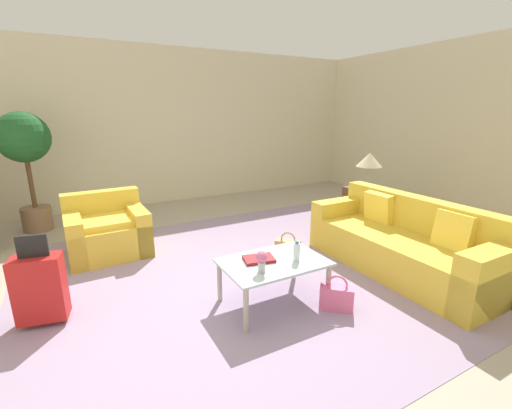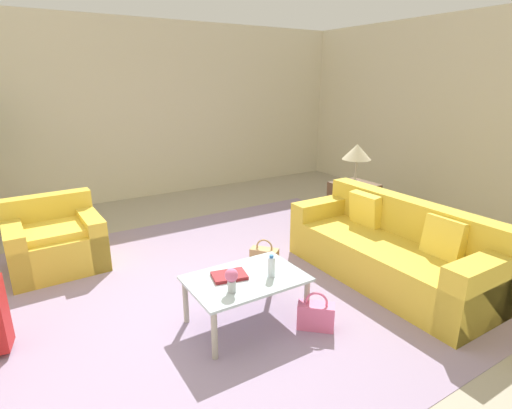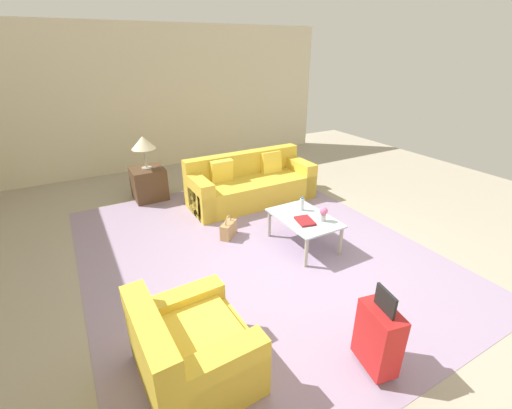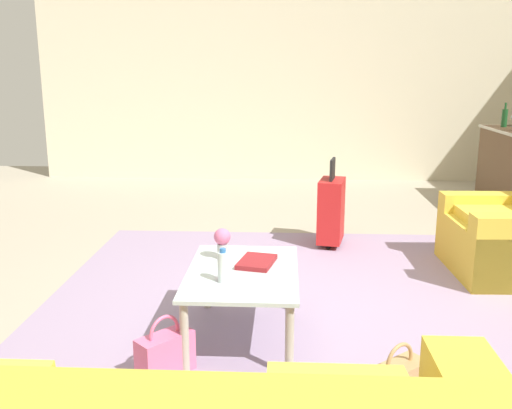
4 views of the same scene
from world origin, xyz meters
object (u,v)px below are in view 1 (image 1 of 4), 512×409
Objects in this scene: side_table at (365,204)px; armchair at (107,232)px; flower_vase at (262,260)px; suitcase_red at (40,287)px; water_bottle at (297,252)px; handbag_tan at (288,249)px; couch at (404,245)px; coffee_table_book at (259,259)px; table_lamp at (369,160)px; coffee_table at (273,266)px; potted_ficus at (25,150)px; handbag_pink at (337,297)px.

armchair is at bearing 170.78° from side_table.
flower_vase is (1.08, -2.32, 0.29)m from armchair.
water_bottle is at bearing -19.98° from suitcase_red.
water_bottle is at bearing -119.83° from handbag_tan.
side_table is at bearing 17.88° from handbag_tan.
couch is 1.93m from coffee_table_book.
coffee_table_book is at bearing -18.25° from suitcase_red.
table_lamp is at bearing 31.61° from water_bottle.
coffee_table_book is at bearing 66.50° from flower_vase.
side_table is 0.77m from table_lamp.
coffee_table is (1.30, -2.17, 0.10)m from armchair.
coffee_table is 4.92× the size of flower_vase.
handbag_tan is 4.27m from potted_ficus.
side_table is (2.92, 1.42, -0.17)m from coffee_table_book.
suitcase_red is at bearing 160.71° from coffee_table.
coffee_table_book reaches higher than handbag_pink.
table_lamp reaches higher than suitcase_red.
coffee_table is 1.71× the size of side_table.
table_lamp reaches higher than handbag_pink.
table_lamp is (2.60, 1.60, 0.52)m from water_bottle.
armchair is at bearing -59.66° from potted_ficus.
coffee_table is at bearing -19.29° from suitcase_red.
armchair is 3.12m from handbag_pink.
handbag_tan is (2.74, 0.13, -0.23)m from suitcase_red.
couch is 3.85× the size of side_table.
potted_ficus is at bearing 117.22° from flower_vase.
flower_vase is (-2.01, -0.05, 0.27)m from couch.
table_lamp reaches higher than armchair.
flower_vase is 0.57× the size of handbag_tan.
coffee_table is 2.82× the size of handbag_pink.
coffee_table reaches higher than handbag_tan.
coffee_table_book is 1.98m from suitcase_red.
side_table reaches higher than coffee_table.
flower_vase is at bearing -151.35° from table_lamp.
coffee_table is at bearing 34.29° from flower_vase.
handbag_pink is at bearing -19.55° from flower_vase.
coffee_table_book is at bearing -154.07° from side_table.
side_table is at bearing 28.18° from coffee_table.
armchair is 2.53m from coffee_table.
handbag_tan is (0.74, 0.83, -0.27)m from coffee_table.
table_lamp reaches higher than side_table.
side_table is 0.99× the size of table_lamp.
armchair is 2.57m from flower_vase.
handbag_tan is at bearing 138.50° from couch.
flower_vase is (-0.22, -0.15, 0.18)m from coffee_table.
flower_vase is 0.57× the size of handbag_pink.
couch reaches higher than suitcase_red.
flower_vase is 3.45m from side_table.
potted_ficus reaches higher than coffee_table_book.
couch is at bearing -3.20° from coffee_table.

